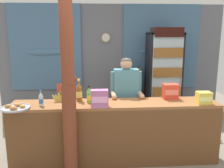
{
  "coord_description": "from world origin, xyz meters",
  "views": [
    {
      "loc": [
        -0.42,
        -3.13,
        1.95
      ],
      "look_at": [
        -0.12,
        0.93,
        1.08
      ],
      "focal_mm": 39.86,
      "sensor_mm": 36.0,
      "label": 1
    }
  ],
  "objects_px": {
    "plastic_lawn_chair": "(69,100)",
    "shopkeeper": "(126,92)",
    "stall_counter": "(116,128)",
    "timber_post": "(68,89)",
    "drink_fridge": "(164,70)",
    "banana_bunch": "(61,98)",
    "snack_box_instant_noodle": "(204,98)",
    "soda_bottle_water": "(41,99)",
    "soda_bottle_lime_soda": "(89,96)",
    "snack_box_crackers": "(170,91)",
    "soda_bottle_iced_tea": "(79,92)",
    "snack_box_wafer": "(100,99)",
    "pastry_tray": "(16,107)",
    "bottle_shelf_rack": "(129,90)"
  },
  "relations": [
    {
      "from": "plastic_lawn_chair",
      "to": "banana_bunch",
      "type": "xyz_separation_m",
      "value": [
        0.05,
        -1.58,
        0.49
      ]
    },
    {
      "from": "soda_bottle_water",
      "to": "snack_box_crackers",
      "type": "height_order",
      "value": "snack_box_crackers"
    },
    {
      "from": "drink_fridge",
      "to": "bottle_shelf_rack",
      "type": "distance_m",
      "value": 0.92
    },
    {
      "from": "timber_post",
      "to": "shopkeeper",
      "type": "bearing_deg",
      "value": 43.11
    },
    {
      "from": "pastry_tray",
      "to": "stall_counter",
      "type": "bearing_deg",
      "value": 3.73
    },
    {
      "from": "stall_counter",
      "to": "drink_fridge",
      "type": "height_order",
      "value": "drink_fridge"
    },
    {
      "from": "stall_counter",
      "to": "soda_bottle_iced_tea",
      "type": "relative_size",
      "value": 8.99
    },
    {
      "from": "snack_box_crackers",
      "to": "soda_bottle_water",
      "type": "bearing_deg",
      "value": -172.74
    },
    {
      "from": "pastry_tray",
      "to": "soda_bottle_lime_soda",
      "type": "bearing_deg",
      "value": 12.59
    },
    {
      "from": "snack_box_instant_noodle",
      "to": "soda_bottle_water",
      "type": "bearing_deg",
      "value": 178.34
    },
    {
      "from": "stall_counter",
      "to": "timber_post",
      "type": "relative_size",
      "value": 1.2
    },
    {
      "from": "bottle_shelf_rack",
      "to": "timber_post",
      "type": "bearing_deg",
      "value": -115.35
    },
    {
      "from": "soda_bottle_water",
      "to": "soda_bottle_lime_soda",
      "type": "bearing_deg",
      "value": 9.13
    },
    {
      "from": "stall_counter",
      "to": "shopkeeper",
      "type": "height_order",
      "value": "shopkeeper"
    },
    {
      "from": "snack_box_instant_noodle",
      "to": "banana_bunch",
      "type": "height_order",
      "value": "snack_box_instant_noodle"
    },
    {
      "from": "timber_post",
      "to": "pastry_tray",
      "type": "bearing_deg",
      "value": 167.87
    },
    {
      "from": "plastic_lawn_chair",
      "to": "shopkeeper",
      "type": "distance_m",
      "value": 1.71
    },
    {
      "from": "bottle_shelf_rack",
      "to": "pastry_tray",
      "type": "distance_m",
      "value": 2.98
    },
    {
      "from": "stall_counter",
      "to": "pastry_tray",
      "type": "height_order",
      "value": "pastry_tray"
    },
    {
      "from": "stall_counter",
      "to": "banana_bunch",
      "type": "relative_size",
      "value": 11.39
    },
    {
      "from": "bottle_shelf_rack",
      "to": "snack_box_crackers",
      "type": "relative_size",
      "value": 4.92
    },
    {
      "from": "timber_post",
      "to": "soda_bottle_lime_soda",
      "type": "xyz_separation_m",
      "value": [
        0.26,
        0.38,
        -0.2
      ]
    },
    {
      "from": "drink_fridge",
      "to": "shopkeeper",
      "type": "relative_size",
      "value": 1.33
    },
    {
      "from": "soda_bottle_iced_tea",
      "to": "snack_box_crackers",
      "type": "distance_m",
      "value": 1.41
    },
    {
      "from": "soda_bottle_iced_tea",
      "to": "pastry_tray",
      "type": "height_order",
      "value": "soda_bottle_iced_tea"
    },
    {
      "from": "snack_box_instant_noodle",
      "to": "plastic_lawn_chair",
      "type": "bearing_deg",
      "value": 139.25
    },
    {
      "from": "soda_bottle_lime_soda",
      "to": "snack_box_instant_noodle",
      "type": "relative_size",
      "value": 1.3
    },
    {
      "from": "shopkeeper",
      "to": "snack_box_wafer",
      "type": "bearing_deg",
      "value": -124.95
    },
    {
      "from": "stall_counter",
      "to": "snack_box_crackers",
      "type": "xyz_separation_m",
      "value": [
        0.88,
        0.27,
        0.47
      ]
    },
    {
      "from": "soda_bottle_water",
      "to": "snack_box_wafer",
      "type": "relative_size",
      "value": 0.94
    },
    {
      "from": "plastic_lawn_chair",
      "to": "timber_post",
      "type": "bearing_deg",
      "value": -83.88
    },
    {
      "from": "soda_bottle_water",
      "to": "snack_box_instant_noodle",
      "type": "relative_size",
      "value": 1.16
    },
    {
      "from": "soda_bottle_water",
      "to": "pastry_tray",
      "type": "height_order",
      "value": "soda_bottle_water"
    },
    {
      "from": "timber_post",
      "to": "soda_bottle_lime_soda",
      "type": "relative_size",
      "value": 9.83
    },
    {
      "from": "bottle_shelf_rack",
      "to": "banana_bunch",
      "type": "distance_m",
      "value": 2.4
    },
    {
      "from": "shopkeeper",
      "to": "soda_bottle_lime_soda",
      "type": "bearing_deg",
      "value": -144.95
    },
    {
      "from": "soda_bottle_water",
      "to": "banana_bunch",
      "type": "distance_m",
      "value": 0.31
    },
    {
      "from": "timber_post",
      "to": "snack_box_crackers",
      "type": "xyz_separation_m",
      "value": [
        1.51,
        0.52,
        -0.19
      ]
    },
    {
      "from": "soda_bottle_water",
      "to": "snack_box_wafer",
      "type": "distance_m",
      "value": 0.83
    },
    {
      "from": "drink_fridge",
      "to": "stall_counter",
      "type": "bearing_deg",
      "value": -122.57
    },
    {
      "from": "stall_counter",
      "to": "timber_post",
      "type": "xyz_separation_m",
      "value": [
        -0.64,
        -0.25,
        0.66
      ]
    },
    {
      "from": "snack_box_wafer",
      "to": "shopkeeper",
      "type": "bearing_deg",
      "value": 55.05
    },
    {
      "from": "plastic_lawn_chair",
      "to": "soda_bottle_water",
      "type": "relative_size",
      "value": 3.72
    },
    {
      "from": "stall_counter",
      "to": "soda_bottle_water",
      "type": "height_order",
      "value": "soda_bottle_water"
    },
    {
      "from": "snack_box_crackers",
      "to": "snack_box_wafer",
      "type": "relative_size",
      "value": 0.94
    },
    {
      "from": "soda_bottle_lime_soda",
      "to": "banana_bunch",
      "type": "distance_m",
      "value": 0.44
    },
    {
      "from": "snack_box_instant_noodle",
      "to": "pastry_tray",
      "type": "distance_m",
      "value": 2.65
    },
    {
      "from": "timber_post",
      "to": "plastic_lawn_chair",
      "type": "distance_m",
      "value": 2.18
    },
    {
      "from": "banana_bunch",
      "to": "timber_post",
      "type": "bearing_deg",
      "value": -69.84
    },
    {
      "from": "soda_bottle_iced_tea",
      "to": "snack_box_instant_noodle",
      "type": "bearing_deg",
      "value": -8.84
    }
  ]
}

